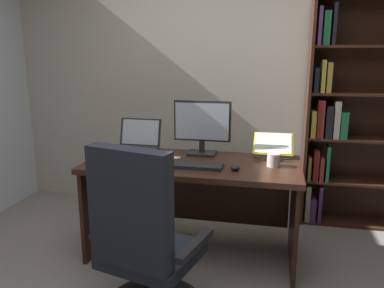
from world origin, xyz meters
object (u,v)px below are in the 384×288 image
reading_stand_with_book (273,146)px  coffee_mug (274,160)px  open_binder (127,163)px  notepad (167,160)px  monitor (202,128)px  pen (170,159)px  office_chair (143,251)px  keyboard (193,165)px  computer_mouse (235,167)px  desk (194,185)px  bookshelf (352,118)px  laptop (136,144)px

reading_stand_with_book → coffee_mug: reading_stand_with_book is taller
open_binder → notepad: (0.25, 0.16, -0.01)m
monitor → pen: size_ratio=3.21×
office_chair → keyboard: 0.77m
office_chair → computer_mouse: office_chair is taller
office_chair → monitor: bearing=97.2°
desk → notepad: size_ratio=7.48×
bookshelf → reading_stand_with_book: bookshelf is taller
keyboard → notepad: size_ratio=2.00×
laptop → reading_stand_with_book: laptop is taller
bookshelf → open_binder: 1.99m
computer_mouse → notepad: computer_mouse is taller
office_chair → laptop: bearing=126.1°
bookshelf → monitor: 1.37m
laptop → reading_stand_with_book: bearing=2.8°
desk → bookshelf: bearing=32.5°
monitor → desk: bearing=-100.7°
desk → open_binder: size_ratio=2.98×
bookshelf → keyboard: bearing=-140.7°
keyboard → monitor: bearing=90.0°
monitor → computer_mouse: 0.50m
coffee_mug → keyboard: bearing=-166.0°
computer_mouse → coffee_mug: size_ratio=1.10×
desk → reading_stand_with_book: reading_stand_with_book is taller
monitor → pen: 0.37m
desk → keyboard: size_ratio=3.74×
desk → computer_mouse: bearing=-31.3°
laptop → desk: bearing=-17.1°
keyboard → computer_mouse: 0.30m
pen → coffee_mug: 0.76m
computer_mouse → desk: bearing=148.7°
office_chair → reading_stand_with_book: (0.69, 1.11, 0.38)m
office_chair → monitor: (0.14, 1.04, 0.51)m
open_binder → laptop: bearing=93.8°
open_binder → pen: bearing=24.0°
office_chair → open_binder: bearing=132.1°
monitor → computer_mouse: size_ratio=4.32×
monitor → pen: bearing=-129.8°
laptop → coffee_mug: size_ratio=3.71×
notepad → reading_stand_with_book: bearing=21.3°
bookshelf → keyboard: 1.58m
computer_mouse → open_binder: bearing=-176.3°
open_binder → notepad: 0.30m
office_chair → coffee_mug: 1.14m
desk → open_binder: bearing=-150.5°
reading_stand_with_book → open_binder: size_ratio=0.57×
office_chair → laptop: size_ratio=3.04×
bookshelf → computer_mouse: 1.36m
office_chair → pen: office_chair is taller
bookshelf → laptop: bookshelf is taller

